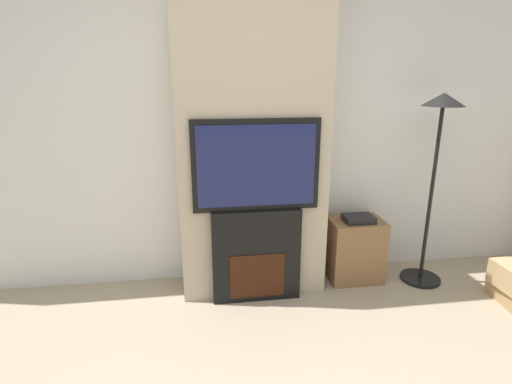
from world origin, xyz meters
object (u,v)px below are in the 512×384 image
(media_stand, at_px, (355,249))
(fireplace, at_px, (256,255))
(floor_lamp, at_px, (437,147))
(television, at_px, (256,165))

(media_stand, bearing_deg, fireplace, -167.98)
(fireplace, xyz_separation_m, floor_lamp, (1.45, 0.07, 0.80))
(television, height_order, media_stand, television)
(fireplace, height_order, media_stand, fireplace)
(floor_lamp, height_order, media_stand, floor_lamp)
(fireplace, bearing_deg, television, -90.00)
(media_stand, bearing_deg, television, -167.86)
(fireplace, bearing_deg, media_stand, 12.02)
(floor_lamp, bearing_deg, fireplace, -177.20)
(fireplace, relative_size, television, 0.80)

